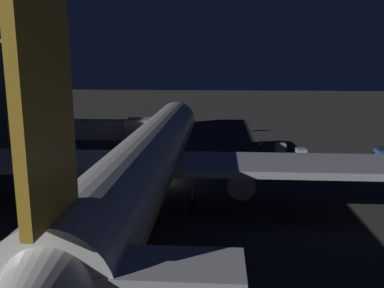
{
  "coord_description": "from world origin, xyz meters",
  "views": [
    {
      "loc": [
        -6.86,
        49.24,
        15.09
      ],
      "look_at": [
        -3.0,
        -7.08,
        3.5
      ],
      "focal_mm": 38.37,
      "sensor_mm": 36.0,
      "label": 1
    }
  ],
  "objects_px": {
    "baggage_container_near_belt": "(280,148)",
    "jet_bridge": "(92,130)",
    "traffic_cone_nose_port": "(191,151)",
    "airliner_at_gate": "(149,159)",
    "apron_floodlight_mast": "(15,89)",
    "ground_crew_marshaller_fwd": "(242,144)",
    "ground_crew_near_nose_gear": "(261,145)",
    "baggage_container_far_row": "(301,153)",
    "baggage_tug_spare": "(381,153)",
    "traffic_cone_nose_starboard": "(165,150)"
  },
  "relations": [
    {
      "from": "jet_bridge",
      "to": "baggage_tug_spare",
      "type": "height_order",
      "value": "jet_bridge"
    },
    {
      "from": "ground_crew_near_nose_gear",
      "to": "traffic_cone_nose_starboard",
      "type": "xyz_separation_m",
      "value": [
        15.98,
        1.93,
        -0.75
      ]
    },
    {
      "from": "baggage_container_near_belt",
      "to": "jet_bridge",
      "type": "bearing_deg",
      "value": 24.23
    },
    {
      "from": "ground_crew_marshaller_fwd",
      "to": "traffic_cone_nose_starboard",
      "type": "bearing_deg",
      "value": 11.15
    },
    {
      "from": "baggage_tug_spare",
      "to": "airliner_at_gate",
      "type": "bearing_deg",
      "value": 39.29
    },
    {
      "from": "jet_bridge",
      "to": "traffic_cone_nose_starboard",
      "type": "distance_m",
      "value": 15.66
    },
    {
      "from": "traffic_cone_nose_port",
      "to": "airliner_at_gate",
      "type": "bearing_deg",
      "value": 85.51
    },
    {
      "from": "jet_bridge",
      "to": "baggage_container_far_row",
      "type": "height_order",
      "value": "jet_bridge"
    },
    {
      "from": "ground_crew_marshaller_fwd",
      "to": "ground_crew_near_nose_gear",
      "type": "bearing_deg",
      "value": 168.41
    },
    {
      "from": "apron_floodlight_mast",
      "to": "ground_crew_near_nose_gear",
      "type": "relative_size",
      "value": 9.8
    },
    {
      "from": "apron_floodlight_mast",
      "to": "traffic_cone_nose_starboard",
      "type": "distance_m",
      "value": 25.7
    },
    {
      "from": "airliner_at_gate",
      "to": "ground_crew_near_nose_gear",
      "type": "relative_size",
      "value": 31.74
    },
    {
      "from": "jet_bridge",
      "to": "ground_crew_marshaller_fwd",
      "type": "relative_size",
      "value": 10.65
    },
    {
      "from": "traffic_cone_nose_port",
      "to": "jet_bridge",
      "type": "bearing_deg",
      "value": 43.01
    },
    {
      "from": "baggage_container_near_belt",
      "to": "ground_crew_marshaller_fwd",
      "type": "xyz_separation_m",
      "value": [
        6.12,
        -2.16,
        0.18
      ]
    },
    {
      "from": "traffic_cone_nose_port",
      "to": "ground_crew_near_nose_gear",
      "type": "bearing_deg",
      "value": -170.56
    },
    {
      "from": "apron_floodlight_mast",
      "to": "baggage_container_far_row",
      "type": "height_order",
      "value": "apron_floodlight_mast"
    },
    {
      "from": "airliner_at_gate",
      "to": "baggage_tug_spare",
      "type": "bearing_deg",
      "value": -140.71
    },
    {
      "from": "airliner_at_gate",
      "to": "baggage_container_far_row",
      "type": "xyz_separation_m",
      "value": [
        -19.69,
        -25.52,
        -4.9
      ]
    },
    {
      "from": "jet_bridge",
      "to": "apron_floodlight_mast",
      "type": "relative_size",
      "value": 1.07
    },
    {
      "from": "airliner_at_gate",
      "to": "apron_floodlight_mast",
      "type": "relative_size",
      "value": 3.24
    },
    {
      "from": "ground_crew_marshaller_fwd",
      "to": "apron_floodlight_mast",
      "type": "bearing_deg",
      "value": 9.37
    },
    {
      "from": "airliner_at_gate",
      "to": "jet_bridge",
      "type": "bearing_deg",
      "value": -56.38
    },
    {
      "from": "baggage_container_far_row",
      "to": "traffic_cone_nose_port",
      "type": "distance_m",
      "value": 17.67
    },
    {
      "from": "baggage_tug_spare",
      "to": "ground_crew_marshaller_fwd",
      "type": "distance_m",
      "value": 21.98
    },
    {
      "from": "jet_bridge",
      "to": "traffic_cone_nose_port",
      "type": "relative_size",
      "value": 35.57
    },
    {
      "from": "baggage_tug_spare",
      "to": "traffic_cone_nose_starboard",
      "type": "relative_size",
      "value": 4.93
    },
    {
      "from": "baggage_container_near_belt",
      "to": "airliner_at_gate",
      "type": "bearing_deg",
      "value": 59.33
    },
    {
      "from": "ground_crew_near_nose_gear",
      "to": "baggage_tug_spare",
      "type": "bearing_deg",
      "value": 169.25
    },
    {
      "from": "baggage_container_far_row",
      "to": "traffic_cone_nose_starboard",
      "type": "xyz_separation_m",
      "value": [
        21.89,
        -2.52,
        -0.46
      ]
    },
    {
      "from": "apron_floodlight_mast",
      "to": "ground_crew_marshaller_fwd",
      "type": "bearing_deg",
      "value": -170.63
    },
    {
      "from": "traffic_cone_nose_port",
      "to": "apron_floodlight_mast",
      "type": "bearing_deg",
      "value": 7.05
    },
    {
      "from": "airliner_at_gate",
      "to": "baggage_container_near_belt",
      "type": "xyz_separation_m",
      "value": [
        -16.86,
        -28.43,
        -4.8
      ]
    },
    {
      "from": "baggage_container_near_belt",
      "to": "ground_crew_near_nose_gear",
      "type": "distance_m",
      "value": 3.45
    },
    {
      "from": "ground_crew_marshaller_fwd",
      "to": "baggage_tug_spare",
      "type": "bearing_deg",
      "value": 169.13
    },
    {
      "from": "jet_bridge",
      "to": "ground_crew_near_nose_gear",
      "type": "xyz_separation_m",
      "value": [
        -24.44,
        -13.92,
        -4.71
      ]
    },
    {
      "from": "baggage_container_far_row",
      "to": "ground_crew_marshaller_fwd",
      "type": "bearing_deg",
      "value": -29.51
    },
    {
      "from": "apron_floodlight_mast",
      "to": "traffic_cone_nose_port",
      "type": "xyz_separation_m",
      "value": [
        -27.7,
        -3.43,
        -10.29
      ]
    },
    {
      "from": "baggage_container_near_belt",
      "to": "ground_crew_near_nose_gear",
      "type": "bearing_deg",
      "value": -26.46
    },
    {
      "from": "airliner_at_gate",
      "to": "apron_floodlight_mast",
      "type": "distance_m",
      "value": 35.78
    },
    {
      "from": "baggage_container_far_row",
      "to": "traffic_cone_nose_port",
      "type": "xyz_separation_m",
      "value": [
        17.49,
        -2.52,
        -0.46
      ]
    },
    {
      "from": "ground_crew_near_nose_gear",
      "to": "baggage_container_far_row",
      "type": "bearing_deg",
      "value": 143.06
    },
    {
      "from": "apron_floodlight_mast",
      "to": "ground_crew_marshaller_fwd",
      "type": "xyz_separation_m",
      "value": [
        -36.24,
        -5.98,
        -9.55
      ]
    },
    {
      "from": "baggage_container_far_row",
      "to": "ground_crew_near_nose_gear",
      "type": "distance_m",
      "value": 7.4
    },
    {
      "from": "baggage_tug_spare",
      "to": "baggage_container_far_row",
      "type": "distance_m",
      "value": 12.67
    },
    {
      "from": "baggage_container_far_row",
      "to": "ground_crew_near_nose_gear",
      "type": "xyz_separation_m",
      "value": [
        5.91,
        -4.44,
        0.29
      ]
    },
    {
      "from": "baggage_container_near_belt",
      "to": "baggage_container_far_row",
      "type": "relative_size",
      "value": 0.93
    },
    {
      "from": "jet_bridge",
      "to": "apron_floodlight_mast",
      "type": "height_order",
      "value": "apron_floodlight_mast"
    },
    {
      "from": "jet_bridge",
      "to": "airliner_at_gate",
      "type": "bearing_deg",
      "value": 123.62
    },
    {
      "from": "apron_floodlight_mast",
      "to": "baggage_tug_spare",
      "type": "distance_m",
      "value": 58.67
    }
  ]
}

